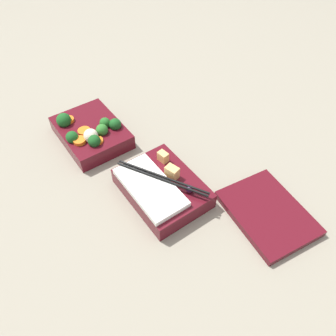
{
  "coord_description": "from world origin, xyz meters",
  "views": [
    {
      "loc": [
        0.5,
        -0.23,
        0.57
      ],
      "look_at": [
        0.11,
        0.05,
        0.04
      ],
      "focal_mm": 35.0,
      "sensor_mm": 36.0,
      "label": 1
    }
  ],
  "objects": [
    {
      "name": "ground_plane",
      "position": [
        0.0,
        0.0,
        0.0
      ],
      "size": [
        3.0,
        3.0,
        0.0
      ],
      "primitive_type": "plane",
      "color": "gray"
    },
    {
      "name": "bento_tray_vegetable",
      "position": [
        -0.11,
        -0.03,
        0.02
      ],
      "size": [
        0.19,
        0.14,
        0.07
      ],
      "color": "#510F19",
      "rests_on": "ground_plane"
    },
    {
      "name": "bento_tray_rice",
      "position": [
        0.13,
        0.01,
        0.02
      ],
      "size": [
        0.19,
        0.14,
        0.07
      ],
      "color": "#510F19",
      "rests_on": "ground_plane"
    },
    {
      "name": "bento_lid",
      "position": [
        0.3,
        0.16,
        0.01
      ],
      "size": [
        0.2,
        0.16,
        0.02
      ],
      "primitive_type": "cube",
      "rotation": [
        0.0,
        0.0,
        -0.14
      ],
      "color": "#510F19",
      "rests_on": "ground_plane"
    }
  ]
}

